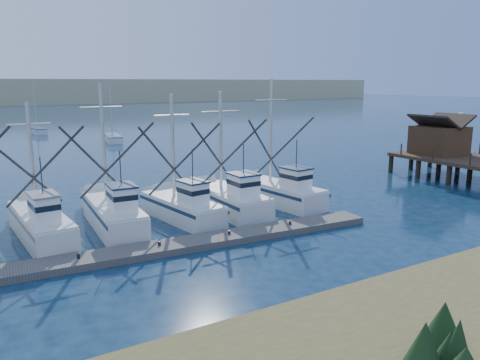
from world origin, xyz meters
name	(u,v)px	position (x,y,z in m)	size (l,w,h in m)	color
ground	(364,255)	(0.00, 0.00, 0.00)	(500.00, 500.00, 0.00)	#0C1F36
floating_dock	(140,252)	(-9.79, 5.71, 0.18)	(27.62, 1.84, 0.37)	#5A5650
timber_pier	(473,152)	(21.50, 8.46, 2.57)	(7.00, 20.00, 8.00)	black
dune_ridge	(6,91)	(0.00, 210.00, 5.00)	(360.00, 60.00, 10.00)	tan
trawler_fleet	(90,217)	(-11.11, 10.64, 0.97)	(27.88, 9.37, 9.17)	silver
sailboat_near	(113,138)	(1.92, 52.74, 0.48)	(2.96, 6.99, 8.10)	silver
sailboat_far	(37,131)	(-6.18, 70.40, 0.49)	(2.47, 6.26, 8.10)	silver
flying_gull	(459,113)	(17.53, 7.47, 6.18)	(0.95, 0.17, 0.17)	white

